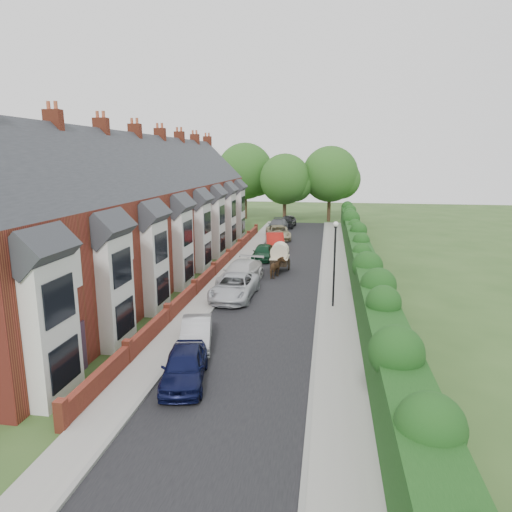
{
  "coord_description": "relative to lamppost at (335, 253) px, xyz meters",
  "views": [
    {
      "loc": [
        2.97,
        -22.14,
        8.7
      ],
      "look_at": [
        -1.79,
        7.62,
        2.2
      ],
      "focal_mm": 32.0,
      "sensor_mm": 36.0,
      "label": 1
    }
  ],
  "objects": [
    {
      "name": "car_navy",
      "position": [
        -5.84,
        -10.2,
        -2.6
      ],
      "size": [
        2.37,
        4.32,
        1.39
      ],
      "primitive_type": "imported",
      "rotation": [
        0.0,
        0.0,
        0.19
      ],
      "color": "black",
      "rests_on": "ground"
    },
    {
      "name": "car_silver_b",
      "position": [
        -6.15,
        1.0,
        -2.56
      ],
      "size": [
        2.62,
        5.4,
        1.48
      ],
      "primitive_type": "imported",
      "rotation": [
        0.0,
        0.0,
        -0.03
      ],
      "color": "silver",
      "rests_on": "ground"
    },
    {
      "name": "kerb_house_side",
      "position": [
        -6.95,
        7.0,
        -3.23
      ],
      "size": [
        0.18,
        58.0,
        0.13
      ],
      "primitive_type": "cube",
      "color": "gray",
      "rests_on": "ground"
    },
    {
      "name": "ground",
      "position": [
        -3.4,
        -4.0,
        -3.3
      ],
      "size": [
        140.0,
        140.0,
        0.0
      ],
      "primitive_type": "plane",
      "color": "#2D4C1E",
      "rests_on": "ground"
    },
    {
      "name": "tree_far_right",
      "position": [
        -0.01,
        38.08,
        3.02
      ],
      "size": [
        7.98,
        7.6,
        10.31
      ],
      "color": "#332316",
      "rests_on": "ground"
    },
    {
      "name": "lamppost",
      "position": [
        0.0,
        0.0,
        0.0
      ],
      "size": [
        0.32,
        0.32,
        5.16
      ],
      "color": "black",
      "rests_on": "ground"
    },
    {
      "name": "pavement_house_side",
      "position": [
        -7.75,
        7.0,
        -3.24
      ],
      "size": [
        1.7,
        58.0,
        0.12
      ],
      "primitive_type": "cube",
      "color": "gray",
      "rests_on": "ground"
    },
    {
      "name": "tree_far_back",
      "position": [
        -11.99,
        39.08,
        3.32
      ],
      "size": [
        8.4,
        8.0,
        10.82
      ],
      "color": "#332316",
      "rests_on": "ground"
    },
    {
      "name": "garden_wall_row",
      "position": [
        -8.75,
        6.0,
        -2.84
      ],
      "size": [
        0.35,
        40.35,
        1.1
      ],
      "color": "brown",
      "rests_on": "ground"
    },
    {
      "name": "car_red",
      "position": [
        -5.49,
        17.12,
        -2.51
      ],
      "size": [
        2.46,
        5.0,
        1.58
      ],
      "primitive_type": "imported",
      "rotation": [
        0.0,
        0.0,
        0.17
      ],
      "color": "#9F1711",
      "rests_on": "ground"
    },
    {
      "name": "car_black",
      "position": [
        -5.54,
        31.56,
        -2.54
      ],
      "size": [
        2.13,
        4.59,
        1.52
      ],
      "primitive_type": "imported",
      "rotation": [
        0.0,
        0.0,
        -0.08
      ],
      "color": "black",
      "rests_on": "ground"
    },
    {
      "name": "terrace_row",
      "position": [
        -14.27,
        5.98,
        1.18
      ],
      "size": [
        9.05,
        40.5,
        11.5
      ],
      "color": "maroon",
      "rests_on": "ground"
    },
    {
      "name": "horse",
      "position": [
        -4.06,
        6.38,
        -2.55
      ],
      "size": [
        1.19,
        1.9,
        1.48
      ],
      "primitive_type": "imported",
      "rotation": [
        0.0,
        0.0,
        2.91
      ],
      "color": "#442C19",
      "rests_on": "ground"
    },
    {
      "name": "road",
      "position": [
        -3.9,
        7.0,
        -3.29
      ],
      "size": [
        6.0,
        58.0,
        0.02
      ],
      "primitive_type": "cube",
      "color": "black",
      "rests_on": "ground"
    },
    {
      "name": "car_white",
      "position": [
        -6.37,
        4.25,
        -2.5
      ],
      "size": [
        2.93,
        5.74,
        1.59
      ],
      "primitive_type": "imported",
      "rotation": [
        0.0,
        0.0,
        -0.13
      ],
      "color": "silver",
      "rests_on": "ground"
    },
    {
      "name": "car_silver_a",
      "position": [
        -6.4,
        -6.6,
        -2.66
      ],
      "size": [
        2.18,
        4.09,
        1.28
      ],
      "primitive_type": "imported",
      "rotation": [
        0.0,
        0.0,
        0.22
      ],
      "color": "#A8A8AC",
      "rests_on": "ground"
    },
    {
      "name": "hedge",
      "position": [
        2.0,
        7.0,
        -1.7
      ],
      "size": [
        2.1,
        58.0,
        2.85
      ],
      "color": "#153912",
      "rests_on": "ground"
    },
    {
      "name": "pavement_hedge_side",
      "position": [
        0.2,
        7.0,
        -3.24
      ],
      "size": [
        2.2,
        58.0,
        0.12
      ],
      "primitive_type": "cube",
      "color": "gray",
      "rests_on": "ground"
    },
    {
      "name": "car_beige",
      "position": [
        -5.79,
        22.69,
        -2.56
      ],
      "size": [
        3.45,
        5.68,
        1.47
      ],
      "primitive_type": "imported",
      "rotation": [
        0.0,
        0.0,
        0.2
      ],
      "color": "tan",
      "rests_on": "ground"
    },
    {
      "name": "tree_far_left",
      "position": [
        -6.05,
        36.08,
        2.41
      ],
      "size": [
        7.14,
        6.8,
        9.29
      ],
      "color": "#332316",
      "rests_on": "ground"
    },
    {
      "name": "car_green",
      "position": [
        -5.93,
        12.2,
        -2.61
      ],
      "size": [
        1.74,
        4.08,
        1.37
      ],
      "primitive_type": "imported",
      "rotation": [
        0.0,
        0.0,
        -0.03
      ],
      "color": "#103720",
      "rests_on": "ground"
    },
    {
      "name": "car_grey",
      "position": [
        -6.4,
        27.68,
        -2.54
      ],
      "size": [
        2.47,
        5.33,
        1.51
      ],
      "primitive_type": "imported",
      "rotation": [
        0.0,
        0.0,
        -0.07
      ],
      "color": "#53565A",
      "rests_on": "ground"
    },
    {
      "name": "horse_cart",
      "position": [
        -4.06,
        8.28,
        -1.98
      ],
      "size": [
        1.44,
        3.19,
        2.3
      ],
      "color": "black",
      "rests_on": "ground"
    },
    {
      "name": "kerb_hedge_side",
      "position": [
        -0.85,
        7.0,
        -3.23
      ],
      "size": [
        0.18,
        58.0,
        0.13
      ],
      "primitive_type": "cube",
      "color": "gray",
      "rests_on": "ground"
    }
  ]
}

